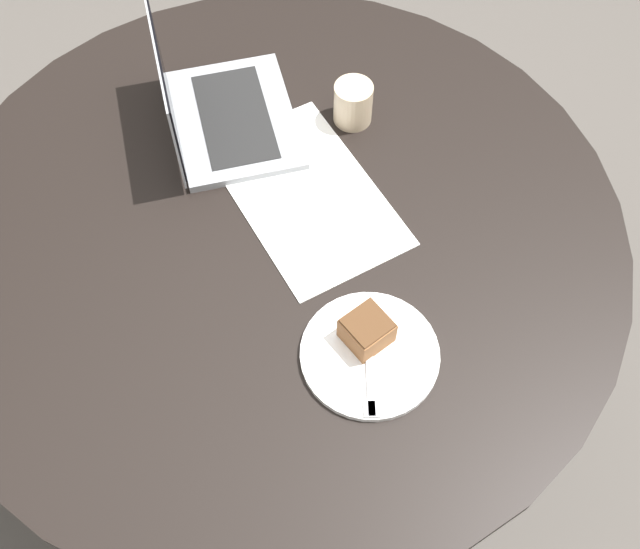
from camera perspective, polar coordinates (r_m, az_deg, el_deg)
ground_plane at (r=2.10m, az=-2.33°, el=-8.26°), size 12.00×12.00×0.00m
dining_table at (r=1.53m, az=-3.17°, el=1.17°), size 1.33×1.33×0.77m
paper_document at (r=1.46m, az=-1.06°, el=6.14°), size 0.49×0.43×0.00m
plate at (r=1.28m, az=3.81°, el=-6.09°), size 0.24×0.24×0.01m
cake_slice at (r=1.26m, az=3.59°, el=-4.25°), size 0.09×0.09×0.06m
fork at (r=1.25m, az=3.84°, el=-7.93°), size 0.10×0.16×0.00m
coffee_glass at (r=1.56m, az=2.66°, el=12.85°), size 0.08×0.08×0.09m
laptop at (r=1.56m, az=-7.75°, el=12.14°), size 0.40×0.40×0.22m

